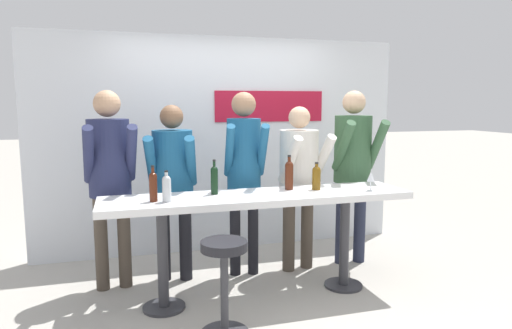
% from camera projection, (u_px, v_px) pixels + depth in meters
% --- Properties ---
extents(ground_plane, '(40.00, 40.00, 0.00)m').
position_uv_depth(ground_plane, '(259.00, 297.00, 4.11)').
color(ground_plane, '#B2ADA3').
extents(back_wall, '(4.31, 0.12, 2.49)m').
position_uv_depth(back_wall, '(223.00, 144.00, 5.36)').
color(back_wall, silver).
rests_on(back_wall, ground_plane).
extents(tasting_table, '(2.71, 0.59, 0.94)m').
position_uv_depth(tasting_table, '(259.00, 209.00, 4.00)').
color(tasting_table, white).
rests_on(tasting_table, ground_plane).
extents(bar_stool, '(0.36, 0.36, 0.73)m').
position_uv_depth(bar_stool, '(224.00, 273.00, 3.37)').
color(bar_stool, '#333338').
rests_on(bar_stool, ground_plane).
extents(person_far_left, '(0.48, 0.60, 1.85)m').
position_uv_depth(person_far_left, '(110.00, 168.00, 4.15)').
color(person_far_left, '#473D33').
rests_on(person_far_left, ground_plane).
extents(person_left, '(0.52, 0.62, 1.71)m').
position_uv_depth(person_left, '(173.00, 174.00, 4.36)').
color(person_left, black).
rests_on(person_left, ground_plane).
extents(person_center_left, '(0.45, 0.58, 1.84)m').
position_uv_depth(person_center_left, '(244.00, 162.00, 4.49)').
color(person_center_left, black).
rests_on(person_center_left, ground_plane).
extents(person_center, '(0.52, 0.61, 1.70)m').
position_uv_depth(person_center, '(299.00, 171.00, 4.65)').
color(person_center, '#473D33').
rests_on(person_center, ground_plane).
extents(person_center_right, '(0.48, 0.60, 1.86)m').
position_uv_depth(person_center_right, '(353.00, 158.00, 4.84)').
color(person_center_right, '#23283D').
rests_on(person_center_right, ground_plane).
extents(wine_bottle_0, '(0.06, 0.06, 0.31)m').
position_uv_depth(wine_bottle_0, '(214.00, 179.00, 3.96)').
color(wine_bottle_0, black).
rests_on(wine_bottle_0, tasting_table).
extents(wine_bottle_1, '(0.08, 0.08, 0.32)m').
position_uv_depth(wine_bottle_1, '(289.00, 174.00, 4.17)').
color(wine_bottle_1, '#4C1E0F').
rests_on(wine_bottle_1, tasting_table).
extents(wine_bottle_2, '(0.08, 0.08, 0.25)m').
position_uv_depth(wine_bottle_2, '(316.00, 177.00, 4.17)').
color(wine_bottle_2, brown).
rests_on(wine_bottle_2, tasting_table).
extents(wine_bottle_3, '(0.06, 0.06, 0.29)m').
position_uv_depth(wine_bottle_3, '(153.00, 185.00, 3.67)').
color(wine_bottle_3, '#4C1E0F').
rests_on(wine_bottle_3, tasting_table).
extents(wine_bottle_4, '(0.07, 0.07, 0.26)m').
position_uv_depth(wine_bottle_4, '(167.00, 187.00, 3.66)').
color(wine_bottle_4, '#B7BCC1').
rests_on(wine_bottle_4, tasting_table).
extents(wine_glass_0, '(0.07, 0.07, 0.18)m').
position_uv_depth(wine_glass_0, '(371.00, 177.00, 4.12)').
color(wine_glass_0, silver).
rests_on(wine_glass_0, tasting_table).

